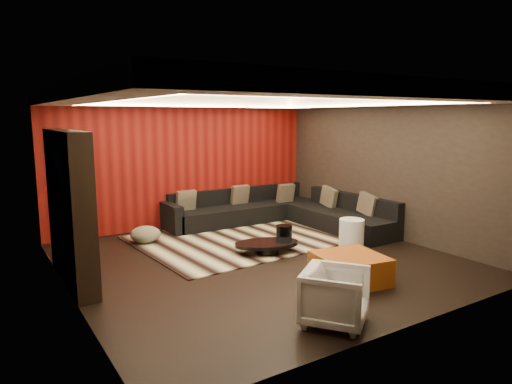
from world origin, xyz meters
TOP-DOWN VIEW (x-y plane):
  - floor at (0.00, 0.00)m, footprint 6.00×6.00m
  - ceiling at (0.00, 0.00)m, footprint 6.00×6.00m
  - wall_back at (0.00, 3.01)m, footprint 6.00×0.02m
  - wall_left at (-3.01, 0.00)m, footprint 0.02×6.00m
  - wall_right at (3.01, 0.00)m, footprint 0.02×6.00m
  - red_feature_wall at (0.00, 2.97)m, footprint 5.98×0.05m
  - soffit_back at (0.00, 2.70)m, footprint 6.00×0.60m
  - soffit_front at (0.00, -2.70)m, footprint 6.00×0.60m
  - soffit_left at (-2.70, 0.00)m, footprint 0.60×4.80m
  - soffit_right at (2.70, 0.00)m, footprint 0.60×4.80m
  - cove_back at (0.00, 2.36)m, footprint 4.80×0.08m
  - cove_front at (0.00, -2.36)m, footprint 4.80×0.08m
  - cove_left at (-2.36, 0.00)m, footprint 0.08×4.80m
  - cove_right at (2.36, 0.00)m, footprint 0.08×4.80m
  - tv_surround at (-2.85, 0.60)m, footprint 0.30×2.00m
  - tv_screen at (-2.69, 0.60)m, footprint 0.04×1.30m
  - tv_shelf at (-2.69, 0.60)m, footprint 0.04×1.60m
  - rug at (0.46, 1.33)m, footprint 4.18×3.25m
  - coffee_table at (0.28, 0.22)m, footprint 1.44×1.44m
  - drum_stool at (0.87, 0.52)m, footprint 0.32×0.32m
  - striped_pouf at (-1.29, 2.03)m, footprint 0.57×0.57m
  - white_side_table at (1.74, -0.37)m, footprint 0.57×0.57m
  - orange_ottoman at (0.54, -1.58)m, footprint 1.04×1.04m
  - armchair at (-0.57, -2.48)m, footprint 1.00×1.01m
  - sectional_sofa at (1.73, 1.86)m, footprint 3.65×3.50m
  - throw_pillows at (1.75, 1.86)m, footprint 3.22×2.76m

SIDE VIEW (x-z plane):
  - floor at x=0.00m, z-range -0.02..0.00m
  - rug at x=0.46m, z-range 0.00..0.02m
  - coffee_table at x=0.28m, z-range 0.02..0.21m
  - striped_pouf at x=-1.29m, z-range 0.02..0.33m
  - drum_stool at x=0.87m, z-range 0.02..0.38m
  - orange_ottoman at x=0.54m, z-range 0.00..0.40m
  - sectional_sofa at x=1.73m, z-range -0.11..0.64m
  - white_side_table at x=1.74m, z-range 0.00..0.56m
  - armchair at x=-0.57m, z-range 0.00..0.66m
  - throw_pillows at x=1.75m, z-range 0.37..0.87m
  - tv_shelf at x=-2.69m, z-range 0.68..0.72m
  - tv_surround at x=-2.85m, z-range 0.00..2.20m
  - wall_back at x=0.00m, z-range 0.00..2.80m
  - wall_left at x=-3.01m, z-range 0.00..2.80m
  - wall_right at x=3.01m, z-range 0.00..2.80m
  - red_feature_wall at x=0.00m, z-range 0.01..2.79m
  - tv_screen at x=-2.69m, z-range 1.05..1.85m
  - cove_back at x=0.00m, z-range 2.58..2.62m
  - cove_front at x=0.00m, z-range 2.58..2.62m
  - cove_left at x=-2.36m, z-range 2.58..2.62m
  - cove_right at x=2.36m, z-range 2.58..2.62m
  - soffit_back at x=0.00m, z-range 2.58..2.80m
  - soffit_front at x=0.00m, z-range 2.58..2.80m
  - soffit_left at x=-2.70m, z-range 2.58..2.80m
  - soffit_right at x=2.70m, z-range 2.58..2.80m
  - ceiling at x=0.00m, z-range 2.80..2.82m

